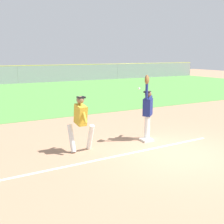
{
  "coord_description": "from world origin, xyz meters",
  "views": [
    {
      "loc": [
        -5.72,
        -6.31,
        2.96
      ],
      "look_at": [
        -1.17,
        1.96,
        1.05
      ],
      "focal_mm": 46.11,
      "sensor_mm": 36.0,
      "label": 1
    }
  ],
  "objects": [
    {
      "name": "baseball",
      "position": [
        -0.19,
        1.82,
        1.8
      ],
      "size": [
        0.07,
        0.07,
        0.07
      ],
      "primitive_type": "sphere",
      "color": "white"
    },
    {
      "name": "parked_car_tan",
      "position": [
        5.24,
        27.09,
        0.67
      ],
      "size": [
        4.47,
        2.25,
        1.25
      ],
      "rotation": [
        0.0,
        0.0,
        0.04
      ],
      "color": "tan",
      "rests_on": "ground_plane"
    },
    {
      "name": "parked_car_green",
      "position": [
        -0.22,
        26.59,
        0.67
      ],
      "size": [
        4.44,
        2.2,
        1.25
      ],
      "rotation": [
        0.0,
        0.0,
        0.02
      ],
      "color": "#1E6B33",
      "rests_on": "ground_plane"
    },
    {
      "name": "chalk_foul_line",
      "position": [
        -4.05,
        0.61,
        0.0
      ],
      "size": [
        12.0,
        0.48,
        0.01
      ],
      "primitive_type": "cube",
      "rotation": [
        0.0,
        0.0,
        0.03
      ],
      "color": "white",
      "rests_on": "ground_plane"
    },
    {
      "name": "outfield_grass",
      "position": [
        0.0,
        15.17,
        0.01
      ],
      "size": [
        46.53,
        17.4,
        0.01
      ],
      "primitive_type": "cube",
      "color": "#549342",
      "rests_on": "ground_plane"
    },
    {
      "name": "runner",
      "position": [
        -2.45,
        1.63,
        1.0
      ],
      "size": [
        0.72,
        0.84,
        1.72
      ],
      "rotation": [
        0.0,
        0.0,
        0.02
      ],
      "color": "white",
      "rests_on": "ground_plane"
    },
    {
      "name": "ground_plane",
      "position": [
        0.0,
        0.0,
        0.0
      ],
      "size": [
        73.77,
        73.77,
        0.0
      ],
      "primitive_type": "plane",
      "color": "tan"
    },
    {
      "name": "fielder",
      "position": [
        0.09,
        1.69,
        1.12
      ],
      "size": [
        0.75,
        0.67,
        2.28
      ],
      "rotation": [
        0.0,
        0.0,
        2.29
      ],
      "color": "silver",
      "rests_on": "ground_plane"
    },
    {
      "name": "first_base",
      "position": [
        -0.05,
        1.51,
        0.04
      ],
      "size": [
        0.4,
        0.4,
        0.08
      ],
      "primitive_type": "cube",
      "rotation": [
        0.0,
        0.0,
        -0.05
      ],
      "color": "white",
      "rests_on": "ground_plane"
    },
    {
      "name": "outfield_fence",
      "position": [
        0.0,
        23.87,
        0.91
      ],
      "size": [
        46.61,
        0.08,
        1.83
      ],
      "color": "#93999E",
      "rests_on": "ground_plane"
    }
  ]
}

